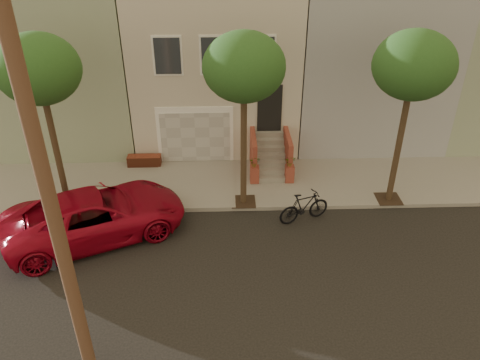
{
  "coord_description": "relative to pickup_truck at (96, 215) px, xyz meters",
  "views": [
    {
      "loc": [
        0.37,
        -10.78,
        9.81
      ],
      "look_at": [
        0.84,
        3.0,
        1.63
      ],
      "focal_mm": 35.07,
      "sensor_mm": 36.0,
      "label": 1
    }
  ],
  "objects": [
    {
      "name": "tree_mid",
      "position": [
        5.01,
        1.67,
        4.43
      ],
      "size": [
        2.7,
        2.57,
        6.3
      ],
      "color": "#2D2116",
      "rests_on": "sidewalk"
    },
    {
      "name": "house_row",
      "position": [
        4.01,
        8.96,
        2.82
      ],
      "size": [
        33.1,
        11.7,
        7.0
      ],
      "color": "beige",
      "rests_on": "sidewalk"
    },
    {
      "name": "tree_left",
      "position": [
        -1.49,
        1.67,
        4.43
      ],
      "size": [
        2.7,
        2.57,
        6.3
      ],
      "color": "#2D2116",
      "rests_on": "sidewalk"
    },
    {
      "name": "sidewalk",
      "position": [
        4.01,
        3.12,
        -0.75
      ],
      "size": [
        40.0,
        3.7,
        0.15
      ],
      "primitive_type": "cube",
      "color": "gray",
      "rests_on": "ground"
    },
    {
      "name": "ground",
      "position": [
        4.01,
        -2.23,
        -0.82
      ],
      "size": [
        90.0,
        90.0,
        0.0
      ],
      "primitive_type": "plane",
      "color": "black",
      "rests_on": "ground"
    },
    {
      "name": "pickup_truck",
      "position": [
        0.0,
        0.0,
        0.0
      ],
      "size": [
        6.52,
        4.89,
        1.65
      ],
      "primitive_type": "imported",
      "rotation": [
        0.0,
        0.0,
        1.98
      ],
      "color": "maroon",
      "rests_on": "ground"
    },
    {
      "name": "tree_right",
      "position": [
        10.51,
        1.67,
        4.43
      ],
      "size": [
        2.7,
        2.57,
        6.3
      ],
      "color": "#2D2116",
      "rests_on": "sidewalk"
    },
    {
      "name": "motorcycle",
      "position": [
        7.11,
        0.61,
        -0.24
      ],
      "size": [
        2.0,
        1.19,
        1.16
      ],
      "primitive_type": "imported",
      "rotation": [
        0.0,
        0.0,
        1.93
      ],
      "color": "black",
      "rests_on": "ground"
    }
  ]
}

